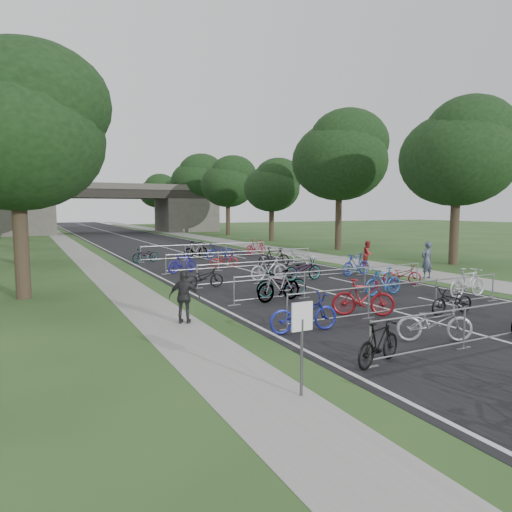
{
  "coord_description": "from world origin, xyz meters",
  "views": [
    {
      "loc": [
        -11.37,
        -4.07,
        3.57
      ],
      "look_at": [
        -0.69,
        16.89,
        1.1
      ],
      "focal_mm": 32.0,
      "sensor_mm": 36.0,
      "label": 1
    }
  ],
  "objects": [
    {
      "name": "tree_left_1",
      "position": [
        -11.39,
        27.93,
        7.3
      ],
      "size": [
        7.56,
        7.56,
        11.53
      ],
      "color": "#33261C",
      "rests_on": "ground"
    },
    {
      "name": "tree_right_3",
      "position": [
        13.11,
        51.93,
        6.92
      ],
      "size": [
        7.17,
        7.17,
        10.93
      ],
      "color": "#33261C",
      "rests_on": "ground"
    },
    {
      "name": "bike_4",
      "position": [
        -4.3,
        3.66,
        0.51
      ],
      "size": [
        1.76,
        0.97,
        1.02
      ],
      "primitive_type": "imported",
      "rotation": [
        0.0,
        0.0,
        1.88
      ],
      "color": "black",
      "rests_on": "ground"
    },
    {
      "name": "bike_13",
      "position": [
        -2.28,
        11.5,
        0.56
      ],
      "size": [
        2.22,
        1.01,
        1.13
      ],
      "primitive_type": "imported",
      "rotation": [
        0.0,
        0.0,
        4.58
      ],
      "color": "gray",
      "rests_on": "ground"
    },
    {
      "name": "bike_20",
      "position": [
        -3.64,
        20.11,
        0.55
      ],
      "size": [
        1.9,
        0.95,
        1.1
      ],
      "primitive_type": "imported",
      "rotation": [
        0.0,
        0.0,
        1.82
      ],
      "color": "#211B99",
      "rests_on": "ground"
    },
    {
      "name": "bike_22",
      "position": [
        1.94,
        19.68,
        0.62
      ],
      "size": [
        2.1,
        0.79,
        1.23
      ],
      "primitive_type": "imported",
      "rotation": [
        0.0,
        0.0,
        1.46
      ],
      "color": "black",
      "rests_on": "ground"
    },
    {
      "name": "pedestrian_c",
      "position": [
        -7.04,
        9.31,
        0.83
      ],
      "size": [
        1.05,
        0.84,
        1.66
      ],
      "primitive_type": "imported",
      "rotation": [
        0.0,
        0.0,
        2.62
      ],
      "color": "#262628",
      "rests_on": "ground"
    },
    {
      "name": "pedestrian_a",
      "position": [
        6.8,
        12.47,
        0.94
      ],
      "size": [
        0.69,
        0.46,
        1.89
      ],
      "primitive_type": "imported",
      "rotation": [
        0.0,
        0.0,
        3.16
      ],
      "color": "#394155",
      "rests_on": "ground"
    },
    {
      "name": "road",
      "position": [
        0.0,
        50.0,
        0.01
      ],
      "size": [
        11.0,
        140.0,
        0.01
      ],
      "primitive_type": "cube",
      "color": "black",
      "rests_on": "ground"
    },
    {
      "name": "tree_right_5",
      "position": [
        13.11,
        75.93,
        5.95
      ],
      "size": [
        6.16,
        6.16,
        9.39
      ],
      "color": "#33261C",
      "rests_on": "ground"
    },
    {
      "name": "bike_25",
      "position": [
        -0.56,
        26.58,
        0.61
      ],
      "size": [
        2.09,
        1.07,
        1.21
      ],
      "primitive_type": "imported",
      "rotation": [
        0.0,
        0.0,
        1.83
      ],
      "color": "gray",
      "rests_on": "ground"
    },
    {
      "name": "bike_5",
      "position": [
        -1.69,
        4.4,
        0.53
      ],
      "size": [
        2.11,
        1.58,
        1.06
      ],
      "primitive_type": "imported",
      "rotation": [
        0.0,
        0.0,
        1.08
      ],
      "color": "#9FA0A6",
      "rests_on": "ground"
    },
    {
      "name": "overpass_bridge",
      "position": [
        0.0,
        65.0,
        3.53
      ],
      "size": [
        31.0,
        8.0,
        7.05
      ],
      "color": "#4B4843",
      "rests_on": "ground"
    },
    {
      "name": "tree_right_2",
      "position": [
        13.11,
        39.93,
        5.95
      ],
      "size": [
        6.16,
        6.16,
        9.39
      ],
      "color": "#33261C",
      "rests_on": "ground"
    },
    {
      "name": "bike_12",
      "position": [
        -2.77,
        10.89,
        0.59
      ],
      "size": [
        2.02,
        0.77,
        1.19
      ],
      "primitive_type": "imported",
      "rotation": [
        0.0,
        0.0,
        4.82
      ],
      "color": "gray",
      "rests_on": "ground"
    },
    {
      "name": "sidewalk_right",
      "position": [
        8.0,
        50.0,
        0.01
      ],
      "size": [
        3.0,
        140.0,
        0.01
      ],
      "primitive_type": "cube",
      "color": "gray",
      "rests_on": "ground"
    },
    {
      "name": "barrier_row_2",
      "position": [
        0.0,
        7.2,
        0.55
      ],
      "size": [
        9.7,
        0.08,
        1.1
      ],
      "color": "gray",
      "rests_on": "ground"
    },
    {
      "name": "bike_24",
      "position": [
        -4.3,
        25.92,
        0.48
      ],
      "size": [
        1.92,
        1.06,
        0.96
      ],
      "primitive_type": "imported",
      "rotation": [
        0.0,
        0.0,
        4.96
      ],
      "color": "gray",
      "rests_on": "ground"
    },
    {
      "name": "bike_14",
      "position": [
        1.66,
        10.01,
        0.57
      ],
      "size": [
        1.9,
        0.55,
        1.14
      ],
      "primitive_type": "imported",
      "rotation": [
        0.0,
        0.0,
        4.72
      ],
      "color": "#1C4A9C",
      "rests_on": "ground"
    },
    {
      "name": "barrier_row_6",
      "position": [
        0.0,
        26.0,
        0.55
      ],
      "size": [
        9.7,
        0.08,
        1.1
      ],
      "color": "gray",
      "rests_on": "ground"
    },
    {
      "name": "bike_19",
      "position": [
        4.3,
        14.94,
        0.58
      ],
      "size": [
        1.99,
        0.75,
        1.17
      ],
      "primitive_type": "imported",
      "rotation": [
        0.0,
        0.0,
        4.82
      ],
      "color": "navy",
      "rests_on": "ground"
    },
    {
      "name": "bike_26",
      "position": [
        0.72,
        25.2,
        0.55
      ],
      "size": [
        2.12,
        0.83,
        1.1
      ],
      "primitive_type": "imported",
      "rotation": [
        0.0,
        0.0,
        4.76
      ],
      "color": "navy",
      "rests_on": "ground"
    },
    {
      "name": "bike_17",
      "position": [
        -0.66,
        15.5,
        0.61
      ],
      "size": [
        2.05,
        0.63,
        1.22
      ],
      "primitive_type": "imported",
      "rotation": [
        0.0,
        0.0,
        1.54
      ],
      "color": "#AEADB5",
      "rests_on": "ground"
    },
    {
      "name": "pedestrian_b",
      "position": [
        7.31,
        17.51,
        0.79
      ],
      "size": [
        0.97,
        0.91,
        1.58
      ],
      "primitive_type": "imported",
      "rotation": [
        0.0,
        0.0,
        0.55
      ],
      "color": "maroon",
      "rests_on": "ground"
    },
    {
      "name": "tree_right_0",
      "position": [
        13.11,
        15.93,
        6.92
      ],
      "size": [
        7.17,
        7.17,
        10.93
      ],
      "color": "#33261C",
      "rests_on": "ground"
    },
    {
      "name": "bike_27",
      "position": [
        4.3,
        26.74,
        0.6
      ],
      "size": [
        2.09,
        1.05,
        1.21
      ],
      "primitive_type": "imported",
      "rotation": [
        0.0,
        0.0,
        1.82
      ],
      "color": "maroon",
      "rests_on": "ground"
    },
    {
      "name": "bike_16",
      "position": [
        -4.3,
        14.97,
        0.48
      ],
      "size": [
        1.85,
        0.68,
        0.96
      ],
      "primitive_type": "imported",
      "rotation": [
        0.0,
        0.0,
        1.55
      ],
      "color": "black",
      "rests_on": "ground"
    },
    {
      "name": "tree_left_4",
      "position": [
        -11.39,
        63.93,
        7.3
      ],
      "size": [
        7.56,
        7.56,
        11.53
      ],
      "color": "#33261C",
      "rests_on": "ground"
    },
    {
      "name": "tree_left_0",
      "position": [
        -11.39,
        15.93,
        6.49
      ],
      "size": [
        6.72,
        6.72,
        10.25
      ],
      "color": "#33261C",
      "rests_on": "ground"
    },
    {
      "name": "bike_18",
      "position": [
        0.84,
        14.79,
        0.55
      ],
      "size": [
        2.1,
        0.74,
        1.1
      ],
      "primitive_type": "imported",
      "rotation": [
        0.0,
        0.0,
        1.57
      ],
      "color": "gray",
      "rests_on": "ground"
    },
    {
      "name": "bike_11",
      "position": [
        4.3,
        8.08,
        0.6
      ],
      "size": [
        2.01,
        0.57,
        1.21
      ],
      "primitive_type": "imported",
      "rotation": [
        0.0,
        0.0,
        1.57
      ],
      "color": "silver",
      "rests_on": "ground"
    },
    {
      "name": "barrier_row_1",
      "position": [
        0.0,
        3.6,
        0.55
      ],
      "size": [
        9.7,
        0.08,
        1.1
      ],
      "color": "gray",
      "rests_on": "ground"
    },
    {
      "name": "bike_9",
      "position": [
        -1.47,
        7.54,
        0.62
      ],
      "size": [
        2.05,
        1.59,
        1.24
      ],
      "primitive_type": "imported",
      "rotation": [
        0.0,
        0.0,
        1.01
      ],
      "color": "maroon",
      "rests_on": "ground"
    },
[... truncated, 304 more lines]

